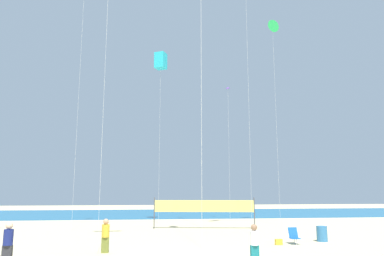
{
  "coord_description": "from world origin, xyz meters",
  "views": [
    {
      "loc": [
        -1.59,
        -16.24,
        2.94
      ],
      "look_at": [
        1.62,
        10.26,
        7.52
      ],
      "focal_mm": 34.08,
      "sensor_mm": 36.0,
      "label": 1
    }
  ],
  "objects_px": {
    "trash_barrel": "(322,234)",
    "beach_handbag": "(279,242)",
    "beachgoer_mustard_shirt": "(105,234)",
    "folding_beach_chair": "(294,235)",
    "volleyball_net": "(204,207)",
    "kite_cyan_box": "(161,61)",
    "kite_green_delta": "(273,27)",
    "beachgoer_white_shirt": "(254,242)",
    "beachgoer_navy_shirt": "(8,242)",
    "kite_violet_diamond": "(228,93)"
  },
  "relations": [
    {
      "from": "beachgoer_navy_shirt",
      "to": "beach_handbag",
      "type": "relative_size",
      "value": 4.33
    },
    {
      "from": "beachgoer_mustard_shirt",
      "to": "kite_green_delta",
      "type": "relative_size",
      "value": 0.09
    },
    {
      "from": "kite_green_delta",
      "to": "folding_beach_chair",
      "type": "bearing_deg",
      "value": -106.4
    },
    {
      "from": "beachgoer_navy_shirt",
      "to": "volleyball_net",
      "type": "relative_size",
      "value": 0.21
    },
    {
      "from": "beachgoer_white_shirt",
      "to": "kite_cyan_box",
      "type": "height_order",
      "value": "kite_cyan_box"
    },
    {
      "from": "beachgoer_navy_shirt",
      "to": "beachgoer_mustard_shirt",
      "type": "xyz_separation_m",
      "value": [
        3.59,
        2.45,
        -0.04
      ]
    },
    {
      "from": "volleyball_net",
      "to": "beachgoer_white_shirt",
      "type": "bearing_deg",
      "value": -89.95
    },
    {
      "from": "folding_beach_chair",
      "to": "volleyball_net",
      "type": "xyz_separation_m",
      "value": [
        -3.75,
        8.6,
        1.17
      ]
    },
    {
      "from": "volleyball_net",
      "to": "beach_handbag",
      "type": "xyz_separation_m",
      "value": [
        2.77,
        -8.81,
        -1.48
      ]
    },
    {
      "from": "beachgoer_mustard_shirt",
      "to": "trash_barrel",
      "type": "height_order",
      "value": "beachgoer_mustard_shirt"
    },
    {
      "from": "folding_beach_chair",
      "to": "trash_barrel",
      "type": "xyz_separation_m",
      "value": [
        2.01,
        0.76,
        -0.03
      ]
    },
    {
      "from": "beachgoer_mustard_shirt",
      "to": "kite_violet_diamond",
      "type": "distance_m",
      "value": 22.98
    },
    {
      "from": "beach_handbag",
      "to": "kite_green_delta",
      "type": "distance_m",
      "value": 21.06
    },
    {
      "from": "trash_barrel",
      "to": "beach_handbag",
      "type": "relative_size",
      "value": 2.28
    },
    {
      "from": "folding_beach_chair",
      "to": "kite_green_delta",
      "type": "distance_m",
      "value": 20.52
    },
    {
      "from": "volleyball_net",
      "to": "kite_cyan_box",
      "type": "distance_m",
      "value": 14.94
    },
    {
      "from": "volleyball_net",
      "to": "kite_green_delta",
      "type": "distance_m",
      "value": 17.72
    },
    {
      "from": "beachgoer_white_shirt",
      "to": "beach_handbag",
      "type": "distance_m",
      "value": 5.55
    },
    {
      "from": "beachgoer_navy_shirt",
      "to": "kite_cyan_box",
      "type": "height_order",
      "value": "kite_cyan_box"
    },
    {
      "from": "folding_beach_chair",
      "to": "kite_cyan_box",
      "type": "height_order",
      "value": "kite_cyan_box"
    },
    {
      "from": "kite_green_delta",
      "to": "beachgoer_white_shirt",
      "type": "bearing_deg",
      "value": -113.85
    },
    {
      "from": "trash_barrel",
      "to": "kite_green_delta",
      "type": "bearing_deg",
      "value": 83.8
    },
    {
      "from": "beach_handbag",
      "to": "kite_violet_diamond",
      "type": "height_order",
      "value": "kite_violet_diamond"
    },
    {
      "from": "folding_beach_chair",
      "to": "kite_violet_diamond",
      "type": "xyz_separation_m",
      "value": [
        -0.2,
        15.22,
        12.34
      ]
    },
    {
      "from": "beachgoer_mustard_shirt",
      "to": "beachgoer_white_shirt",
      "type": "relative_size",
      "value": 1.02
    },
    {
      "from": "beachgoer_navy_shirt",
      "to": "beachgoer_white_shirt",
      "type": "xyz_separation_m",
      "value": [
        9.99,
        -0.83,
        -0.06
      ]
    },
    {
      "from": "beachgoer_navy_shirt",
      "to": "kite_violet_diamond",
      "type": "height_order",
      "value": "kite_violet_diamond"
    },
    {
      "from": "trash_barrel",
      "to": "folding_beach_chair",
      "type": "bearing_deg",
      "value": -159.28
    },
    {
      "from": "beachgoer_mustard_shirt",
      "to": "beachgoer_white_shirt",
      "type": "height_order",
      "value": "beachgoer_mustard_shirt"
    },
    {
      "from": "trash_barrel",
      "to": "kite_green_delta",
      "type": "height_order",
      "value": "kite_green_delta"
    },
    {
      "from": "beachgoer_mustard_shirt",
      "to": "trash_barrel",
      "type": "bearing_deg",
      "value": 19.22
    },
    {
      "from": "folding_beach_chair",
      "to": "beach_handbag",
      "type": "distance_m",
      "value": 1.05
    },
    {
      "from": "kite_green_delta",
      "to": "kite_violet_diamond",
      "type": "bearing_deg",
      "value": 124.04
    },
    {
      "from": "beach_handbag",
      "to": "kite_green_delta",
      "type": "bearing_deg",
      "value": 69.16
    },
    {
      "from": "kite_violet_diamond",
      "to": "beachgoer_mustard_shirt",
      "type": "bearing_deg",
      "value": -120.43
    },
    {
      "from": "trash_barrel",
      "to": "kite_green_delta",
      "type": "distance_m",
      "value": 19.97
    },
    {
      "from": "beachgoer_white_shirt",
      "to": "trash_barrel",
      "type": "relative_size",
      "value": 1.77
    },
    {
      "from": "folding_beach_chair",
      "to": "kite_cyan_box",
      "type": "xyz_separation_m",
      "value": [
        -7.15,
        13.57,
        14.84
      ]
    },
    {
      "from": "beachgoer_mustard_shirt",
      "to": "folding_beach_chair",
      "type": "relative_size",
      "value": 1.79
    },
    {
      "from": "beachgoer_mustard_shirt",
      "to": "beachgoer_white_shirt",
      "type": "xyz_separation_m",
      "value": [
        6.4,
        -3.28,
        -0.02
      ]
    },
    {
      "from": "kite_cyan_box",
      "to": "volleyball_net",
      "type": "bearing_deg",
      "value": -55.6
    },
    {
      "from": "kite_green_delta",
      "to": "kite_violet_diamond",
      "type": "relative_size",
      "value": 1.38
    },
    {
      "from": "volleyball_net",
      "to": "folding_beach_chair",
      "type": "bearing_deg",
      "value": -66.44
    },
    {
      "from": "beachgoer_mustard_shirt",
      "to": "beach_handbag",
      "type": "distance_m",
      "value": 9.3
    },
    {
      "from": "beachgoer_white_shirt",
      "to": "kite_cyan_box",
      "type": "relative_size",
      "value": 0.1
    },
    {
      "from": "kite_green_delta",
      "to": "kite_cyan_box",
      "type": "height_order",
      "value": "kite_green_delta"
    },
    {
      "from": "beachgoer_white_shirt",
      "to": "kite_cyan_box",
      "type": "xyz_separation_m",
      "value": [
        -3.41,
        18.54,
        14.48
      ]
    },
    {
      "from": "folding_beach_chair",
      "to": "volleyball_net",
      "type": "height_order",
      "value": "volleyball_net"
    },
    {
      "from": "kite_green_delta",
      "to": "kite_cyan_box",
      "type": "bearing_deg",
      "value": 162.75
    },
    {
      "from": "folding_beach_chair",
      "to": "kite_violet_diamond",
      "type": "distance_m",
      "value": 19.59
    }
  ]
}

